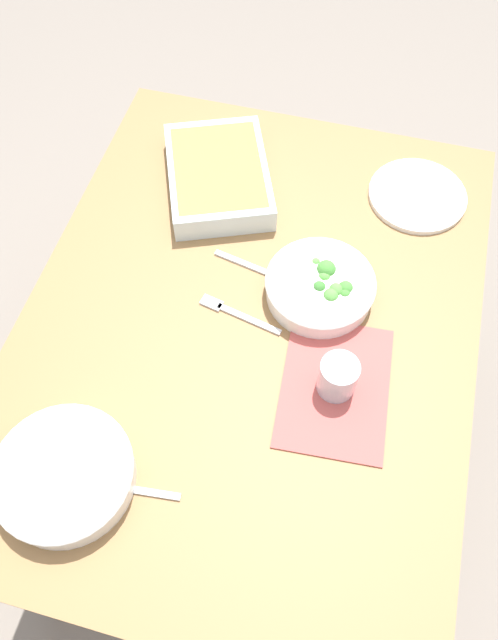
% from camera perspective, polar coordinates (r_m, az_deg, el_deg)
% --- Properties ---
extents(ground_plane, '(6.00, 6.00, 0.00)m').
position_cam_1_polar(ground_plane, '(1.92, 0.00, -11.35)').
color(ground_plane, slate).
extents(dining_table, '(1.20, 0.90, 0.74)m').
position_cam_1_polar(dining_table, '(1.32, 0.00, -1.99)').
color(dining_table, olive).
rests_on(dining_table, ground_plane).
extents(placemat, '(0.29, 0.22, 0.00)m').
position_cam_1_polar(placemat, '(1.18, 7.91, -6.09)').
color(placemat, '#B24C47').
rests_on(placemat, dining_table).
extents(stew_bowl, '(0.24, 0.24, 0.06)m').
position_cam_1_polar(stew_bowl, '(1.13, -16.61, -13.46)').
color(stew_bowl, white).
rests_on(stew_bowl, dining_table).
extents(broccoli_bowl, '(0.22, 0.22, 0.07)m').
position_cam_1_polar(broccoli_bowl, '(1.26, 6.58, 3.08)').
color(broccoli_bowl, white).
rests_on(broccoli_bowl, dining_table).
extents(baking_dish, '(0.36, 0.32, 0.06)m').
position_cam_1_polar(baking_dish, '(1.43, -2.84, 13.17)').
color(baking_dish, silver).
rests_on(baking_dish, dining_table).
extents(drink_cup, '(0.07, 0.07, 0.08)m').
position_cam_1_polar(drink_cup, '(1.15, 8.12, -5.33)').
color(drink_cup, '#B2BCC6').
rests_on(drink_cup, dining_table).
extents(side_plate, '(0.22, 0.22, 0.01)m').
position_cam_1_polar(side_plate, '(1.48, 15.21, 10.99)').
color(side_plate, silver).
rests_on(side_plate, dining_table).
extents(spoon_by_stew, '(0.04, 0.18, 0.01)m').
position_cam_1_polar(spoon_by_stew, '(1.13, -12.12, -14.76)').
color(spoon_by_stew, silver).
rests_on(spoon_by_stew, dining_table).
extents(spoon_by_broccoli, '(0.05, 0.18, 0.01)m').
position_cam_1_polar(spoon_by_broccoli, '(1.30, 1.33, 4.52)').
color(spoon_by_broccoli, silver).
rests_on(spoon_by_broccoli, dining_table).
extents(fork_on_table, '(0.05, 0.18, 0.01)m').
position_cam_1_polar(fork_on_table, '(1.25, -1.35, 0.66)').
color(fork_on_table, silver).
rests_on(fork_on_table, dining_table).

